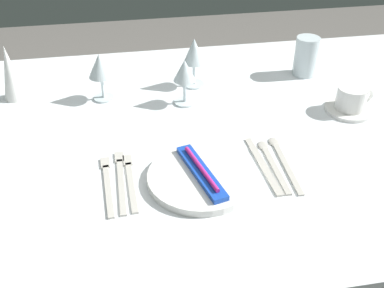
% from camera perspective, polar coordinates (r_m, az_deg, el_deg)
% --- Properties ---
extents(dining_table, '(1.80, 1.11, 0.74)m').
position_cam_1_polar(dining_table, '(1.27, -0.06, -1.35)').
color(dining_table, white).
rests_on(dining_table, ground).
extents(dinner_plate, '(0.25, 0.25, 0.02)m').
position_cam_1_polar(dinner_plate, '(1.04, 1.15, -4.19)').
color(dinner_plate, white).
rests_on(dinner_plate, dining_table).
extents(toothbrush_package, '(0.08, 0.21, 0.02)m').
position_cam_1_polar(toothbrush_package, '(1.03, 1.16, -3.47)').
color(toothbrush_package, blue).
rests_on(toothbrush_package, dinner_plate).
extents(fork_outer, '(0.02, 0.21, 0.00)m').
position_cam_1_polar(fork_outer, '(1.06, -7.69, -4.40)').
color(fork_outer, beige).
rests_on(fork_outer, dining_table).
extents(fork_inner, '(0.02, 0.23, 0.00)m').
position_cam_1_polar(fork_inner, '(1.06, -8.87, -4.28)').
color(fork_inner, beige).
rests_on(fork_inner, dining_table).
extents(fork_salad, '(0.03, 0.21, 0.00)m').
position_cam_1_polar(fork_salad, '(1.06, -10.51, -4.80)').
color(fork_salad, beige).
rests_on(fork_salad, dining_table).
extents(dinner_knife, '(0.03, 0.23, 0.00)m').
position_cam_1_polar(dinner_knife, '(1.10, 8.93, -2.78)').
color(dinner_knife, beige).
rests_on(dinner_knife, dining_table).
extents(spoon_soup, '(0.03, 0.21, 0.01)m').
position_cam_1_polar(spoon_soup, '(1.12, 9.79, -1.93)').
color(spoon_soup, beige).
rests_on(spoon_soup, dining_table).
extents(spoon_dessert, '(0.03, 0.23, 0.01)m').
position_cam_1_polar(spoon_dessert, '(1.14, 11.17, -1.65)').
color(spoon_dessert, beige).
rests_on(spoon_dessert, dining_table).
extents(saucer_left, '(0.14, 0.14, 0.01)m').
position_cam_1_polar(saucer_left, '(1.38, 19.00, 4.11)').
color(saucer_left, white).
rests_on(saucer_left, dining_table).
extents(coffee_cup_left, '(0.11, 0.08, 0.06)m').
position_cam_1_polar(coffee_cup_left, '(1.36, 19.35, 5.46)').
color(coffee_cup_left, white).
rests_on(coffee_cup_left, saucer_left).
extents(wine_glass_centre, '(0.06, 0.06, 0.14)m').
position_cam_1_polar(wine_glass_centre, '(1.30, -0.94, 8.81)').
color(wine_glass_centre, silver).
rests_on(wine_glass_centre, dining_table).
extents(wine_glass_left, '(0.07, 0.07, 0.14)m').
position_cam_1_polar(wine_glass_left, '(1.35, -11.39, 9.31)').
color(wine_glass_left, silver).
rests_on(wine_glass_left, dining_table).
extents(wine_glass_right, '(0.07, 0.07, 0.15)m').
position_cam_1_polar(wine_glass_right, '(1.40, 0.26, 11.22)').
color(wine_glass_right, silver).
rests_on(wine_glass_right, dining_table).
extents(drink_tumbler, '(0.07, 0.07, 0.13)m').
position_cam_1_polar(drink_tumbler, '(1.53, 14.05, 10.57)').
color(drink_tumbler, silver).
rests_on(drink_tumbler, dining_table).
extents(napkin_folded, '(0.06, 0.06, 0.17)m').
position_cam_1_polar(napkin_folded, '(1.43, -21.76, 8.24)').
color(napkin_folded, white).
rests_on(napkin_folded, dining_table).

